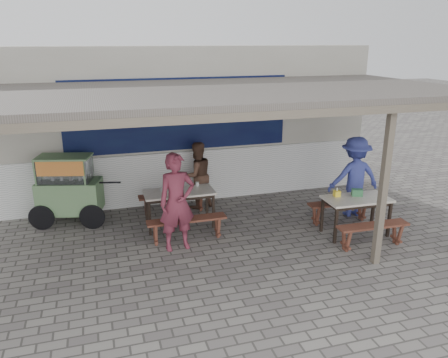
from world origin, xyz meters
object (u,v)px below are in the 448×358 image
bench_left_wall (173,199)px  bench_right_wall (340,207)px  patron_wall_side (197,175)px  bench_left_street (187,224)px  table_right (357,202)px  condiment_bowl (165,191)px  table_left (179,195)px  vendor_cart (68,187)px  patron_street_side (177,202)px  bench_right_street (373,230)px  patron_right_table (354,177)px  tissue_box (337,193)px  donation_box (357,192)px  condiment_jar (197,184)px

bench_left_wall → bench_right_wall: bearing=-24.5°
patron_wall_side → bench_right_wall: bearing=132.3°
bench_left_street → table_right: 3.27m
bench_left_street → bench_right_wall: bearing=-0.6°
bench_right_wall → patron_wall_side: (-2.61, 1.71, 0.42)m
condiment_bowl → table_left: bearing=-8.8°
vendor_cart → patron_street_side: 2.60m
bench_left_wall → table_right: bearing=-32.8°
table_left → bench_left_street: bearing=-90.0°
bench_right_street → bench_right_wall: size_ratio=1.00×
patron_right_table → tissue_box: bearing=46.0°
bench_left_wall → condiment_bowl: (-0.28, -0.67, 0.44)m
table_right → donation_box: size_ratio=6.42×
bench_left_street → vendor_cart: size_ratio=0.81×
bench_right_wall → vendor_cart: (-5.32, 1.58, 0.44)m
bench_left_wall → patron_street_side: patron_street_side is taller
bench_right_street → bench_right_wall: bearing=90.0°
patron_right_table → condiment_bowl: bearing=-1.4°
vendor_cart → patron_wall_side: size_ratio=1.22×
condiment_bowl → donation_box: bearing=-20.1°
bench_left_street → patron_wall_side: bearing=70.5°
patron_right_table → tissue_box: patron_right_table is taller
patron_street_side → patron_wall_side: bearing=61.7°
bench_left_street → bench_left_wall: 1.43m
bench_right_wall → condiment_bowl: condiment_bowl is taller
patron_street_side → tissue_box: size_ratio=15.64×
bench_left_wall → patron_street_side: (-0.23, -1.67, 0.55)m
patron_street_side → condiment_bowl: 1.01m
patron_wall_side → condiment_jar: 0.75m
patron_street_side → condiment_jar: (0.65, 1.18, -0.10)m
tissue_box → condiment_jar: (-2.43, 1.38, -0.01)m
bench_left_street → tissue_box: 2.93m
bench_left_street → condiment_jar: condiment_jar is taller
bench_left_street → bench_right_wall: 3.20m
bench_left_wall → table_right: table_right is taller
patron_right_table → condiment_bowl: 3.99m
bench_left_wall → condiment_jar: bearing=-49.3°
patron_street_side → condiment_jar: bearing=56.0°
table_left → table_right: size_ratio=1.10×
table_left → bench_right_wall: 3.31m
tissue_box → table_right: bearing=-31.3°
bench_left_street → patron_wall_side: patron_wall_side is taller
table_left → patron_street_side: size_ratio=0.78×
bench_right_wall → bench_right_street: bearing=-90.0°
bench_right_wall → patron_street_side: patron_street_side is taller
table_left → bench_left_street: (-0.00, -0.71, -0.33)m
donation_box → condiment_bowl: bearing=159.9°
condiment_jar → bench_right_wall: bearing=-19.5°
tissue_box → condiment_bowl: size_ratio=0.56×
bench_right_wall → bench_left_wall: bearing=157.1°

